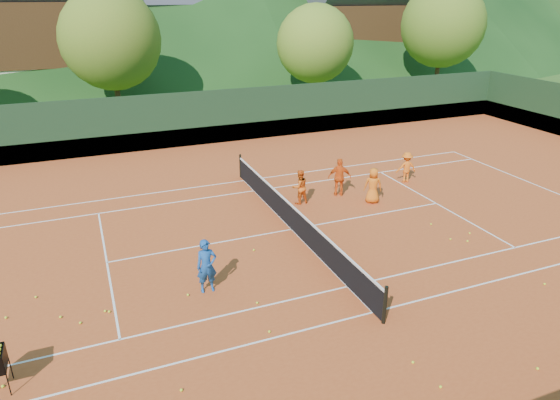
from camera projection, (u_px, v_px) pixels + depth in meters
name	position (u px, v px, depth m)	size (l,w,h in m)	color
ground	(292.00, 230.00, 18.05)	(400.00, 400.00, 0.00)	#2C4E18
clay_court	(292.00, 230.00, 18.04)	(40.00, 24.00, 0.02)	#AF451C
coach	(207.00, 266.00, 14.02)	(0.58, 0.38, 1.60)	#164994
student_a	(300.00, 187.00, 20.02)	(0.69, 0.54, 1.42)	orange
student_b	(340.00, 177.00, 20.76)	(0.95, 0.40, 1.63)	#F25A15
student_c	(373.00, 186.00, 20.08)	(0.72, 0.47, 1.47)	orange
student_d	(406.00, 167.00, 22.33)	(0.90, 0.51, 1.39)	orange
tennis_ball_1	(431.00, 224.00, 18.36)	(0.07, 0.07, 0.07)	#CFF629
tennis_ball_5	(269.00, 332.00, 12.53)	(0.07, 0.07, 0.07)	#CFF629
tennis_ball_6	(3.00, 386.00, 10.79)	(0.07, 0.07, 0.07)	#CFF629
tennis_ball_7	(188.00, 295.00, 14.06)	(0.07, 0.07, 0.07)	#CFF629
tennis_ball_9	(6.00, 318.00, 13.07)	(0.07, 0.07, 0.07)	#CFF629
tennis_ball_10	(538.00, 369.00, 11.30)	(0.07, 0.07, 0.07)	#CFF629
tennis_ball_11	(36.00, 297.00, 13.96)	(0.07, 0.07, 0.07)	#CFF629
tennis_ball_12	(468.00, 241.00, 17.11)	(0.07, 0.07, 0.07)	#CFF629
tennis_ball_13	(257.00, 303.00, 13.70)	(0.07, 0.07, 0.07)	#CFF629
tennis_ball_14	(254.00, 250.00, 16.51)	(0.07, 0.07, 0.07)	#CFF629
tennis_ball_15	(413.00, 362.00, 11.49)	(0.07, 0.07, 0.07)	#CFF629
tennis_ball_16	(450.00, 239.00, 17.24)	(0.07, 0.07, 0.07)	#CFF629
tennis_ball_19	(80.00, 323.00, 12.87)	(0.07, 0.07, 0.07)	#CFF629
tennis_ball_20	(470.00, 233.00, 17.67)	(0.07, 0.07, 0.07)	#CFF629
tennis_ball_21	(105.00, 311.00, 13.34)	(0.07, 0.07, 0.07)	#CFF629
tennis_ball_23	(61.00, 317.00, 13.10)	(0.07, 0.07, 0.07)	#CFF629
tennis_ball_24	(441.00, 387.00, 10.77)	(0.07, 0.07, 0.07)	#CFF629
tennis_ball_26	(109.00, 312.00, 13.32)	(0.07, 0.07, 0.07)	#CFF629
tennis_ball_27	(181.00, 390.00, 10.68)	(0.07, 0.07, 0.07)	#CFF629
tennis_ball_28	(545.00, 284.00, 14.58)	(0.07, 0.07, 0.07)	#CFF629
court_lines	(292.00, 229.00, 18.04)	(23.83, 11.03, 0.00)	silver
tennis_net	(292.00, 217.00, 17.85)	(0.10, 12.07, 1.10)	black
perimeter_fence	(292.00, 197.00, 17.56)	(40.40, 24.24, 3.00)	black
chalet_left	(17.00, 25.00, 38.08)	(13.80, 9.93, 12.92)	beige
chalet_mid	(208.00, 27.00, 47.31)	(12.65, 8.82, 11.45)	beige
chalet_right	(359.00, 23.00, 48.65)	(11.50, 8.82, 11.91)	beige
tree_b	(111.00, 40.00, 31.78)	(6.40, 6.40, 8.40)	#3F2919
tree_c	(315.00, 44.00, 36.04)	(5.60, 5.60, 7.35)	#412B1A
tree_d	(443.00, 25.00, 40.69)	(6.80, 6.80, 8.93)	#41291A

